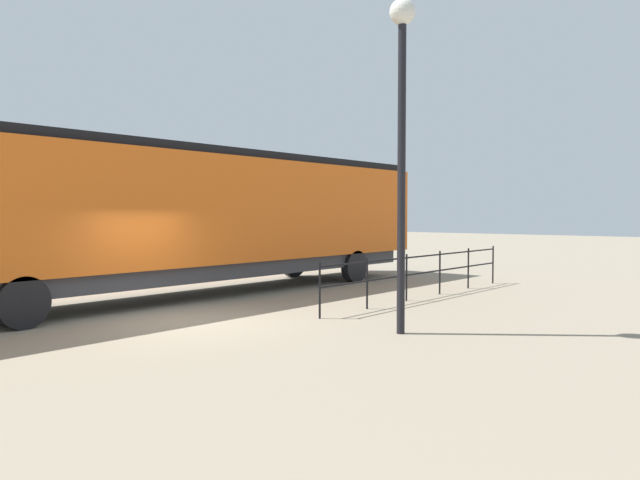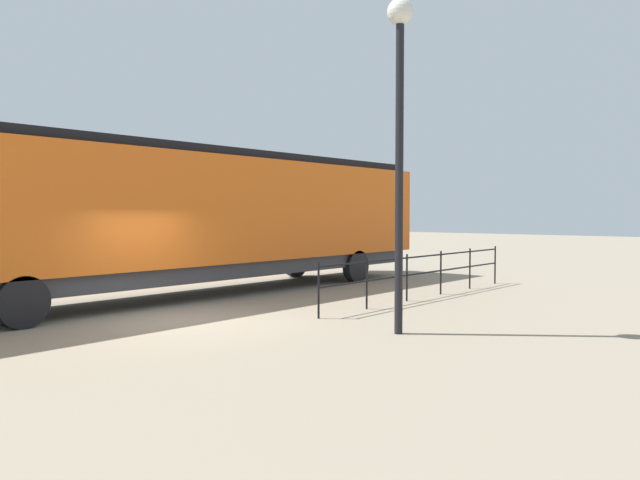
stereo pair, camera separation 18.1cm
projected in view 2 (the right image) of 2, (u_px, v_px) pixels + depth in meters
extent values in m
plane|color=gray|center=(180.00, 321.00, 13.51)|extent=(120.00, 120.00, 0.00)
cube|color=orange|center=(198.00, 210.00, 17.70)|extent=(3.17, 17.67, 2.97)
cube|color=black|center=(356.00, 222.00, 23.44)|extent=(3.04, 2.55, 2.08)
cube|color=black|center=(198.00, 154.00, 17.64)|extent=(2.85, 16.96, 0.24)
cube|color=#38383D|center=(199.00, 269.00, 17.78)|extent=(2.85, 16.25, 0.45)
cylinder|color=black|center=(295.00, 262.00, 23.00)|extent=(0.30, 1.10, 1.10)
cylinder|color=black|center=(356.00, 266.00, 21.12)|extent=(0.30, 1.10, 1.10)
cylinder|color=black|center=(22.00, 302.00, 12.58)|extent=(0.30, 1.10, 1.10)
cylinder|color=black|center=(399.00, 178.00, 11.93)|extent=(0.16, 0.16, 6.13)
sphere|color=silver|center=(400.00, 12.00, 11.79)|extent=(0.51, 0.51, 0.51)
cube|color=black|center=(425.00, 256.00, 17.21)|extent=(0.04, 9.13, 0.04)
cube|color=black|center=(425.00, 273.00, 17.23)|extent=(0.04, 9.13, 0.04)
cylinder|color=black|center=(319.00, 290.00, 13.78)|extent=(0.05, 0.05, 1.28)
cylinder|color=black|center=(367.00, 283.00, 15.16)|extent=(0.05, 0.05, 1.28)
cylinder|color=black|center=(407.00, 278.00, 16.54)|extent=(0.05, 0.05, 1.28)
cylinder|color=black|center=(441.00, 273.00, 17.92)|extent=(0.05, 0.05, 1.28)
cylinder|color=black|center=(470.00, 269.00, 19.30)|extent=(0.05, 0.05, 1.28)
cylinder|color=black|center=(495.00, 265.00, 20.68)|extent=(0.05, 0.05, 1.28)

